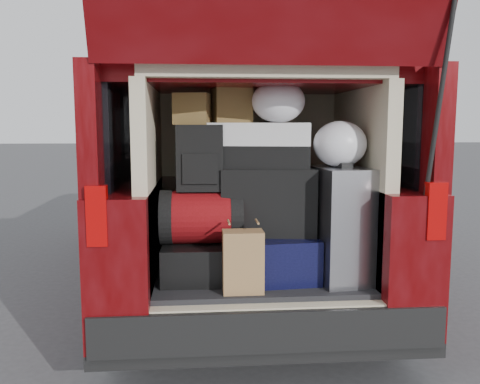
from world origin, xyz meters
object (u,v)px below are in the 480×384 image
object	(u,v)px
black_hardshell	(196,259)
backpack	(200,158)
navy_hardshell	(269,254)
black_soft_case	(269,200)
kraft_bag	(243,262)
red_duffel	(202,217)
twotone_duffel	(260,145)
silver_roller	(339,224)

from	to	relation	value
black_hardshell	backpack	xyz separation A→B (m)	(0.03, -0.03, 0.61)
navy_hardshell	black_soft_case	bearing A→B (deg)	117.11
navy_hardshell	backpack	xyz separation A→B (m)	(-0.42, -0.02, 0.59)
backpack	black_hardshell	bearing A→B (deg)	133.11
black_hardshell	kraft_bag	distance (m)	0.41
red_duffel	twotone_duffel	size ratio (longest dim) A/B	0.81
black_hardshell	silver_roller	world-z (taller)	silver_roller
kraft_bag	red_duffel	bearing A→B (deg)	128.18
navy_hardshell	red_duffel	world-z (taller)	red_duffel
silver_roller	black_soft_case	xyz separation A→B (m)	(-0.40, 0.13, 0.13)
black_hardshell	kraft_bag	size ratio (longest dim) A/B	1.57
black_hardshell	backpack	world-z (taller)	backpack
black_hardshell	kraft_bag	xyz separation A→B (m)	(0.25, -0.32, 0.06)
kraft_bag	backpack	world-z (taller)	backpack
kraft_bag	red_duffel	size ratio (longest dim) A/B	0.71
backpack	twotone_duffel	size ratio (longest dim) A/B	0.65
silver_roller	backpack	distance (m)	0.91
silver_roller	twotone_duffel	distance (m)	0.66
black_hardshell	navy_hardshell	size ratio (longest dim) A/B	0.90
kraft_bag	black_soft_case	size ratio (longest dim) A/B	0.62
black_soft_case	black_hardshell	bearing A→B (deg)	-172.97
black_hardshell	backpack	bearing A→B (deg)	-47.09
navy_hardshell	twotone_duffel	size ratio (longest dim) A/B	1.01
twotone_duffel	backpack	bearing A→B (deg)	-161.60
black_hardshell	silver_roller	distance (m)	0.88
red_duffel	black_soft_case	world-z (taller)	black_soft_case
kraft_bag	twotone_duffel	size ratio (longest dim) A/B	0.58
silver_roller	backpack	xyz separation A→B (m)	(-0.81, 0.10, 0.39)
navy_hardshell	black_soft_case	xyz separation A→B (m)	(-0.00, 0.01, 0.33)
red_duffel	kraft_bag	bearing A→B (deg)	-51.03
navy_hardshell	kraft_bag	xyz separation A→B (m)	(-0.19, -0.31, 0.04)
silver_roller	backpack	bearing A→B (deg)	166.03
silver_roller	black_hardshell	bearing A→B (deg)	164.21
navy_hardshell	backpack	size ratio (longest dim) A/B	1.55
twotone_duffel	silver_roller	bearing A→B (deg)	-8.24
kraft_bag	twotone_duffel	distance (m)	0.72
black_soft_case	backpack	world-z (taller)	backpack
silver_roller	navy_hardshell	bearing A→B (deg)	155.98
black_soft_case	twotone_duffel	world-z (taller)	twotone_duffel
twotone_duffel	kraft_bag	bearing A→B (deg)	-100.77
red_duffel	silver_roller	bearing A→B (deg)	-5.97
red_duffel	twotone_duffel	xyz separation A→B (m)	(0.35, 0.06, 0.42)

